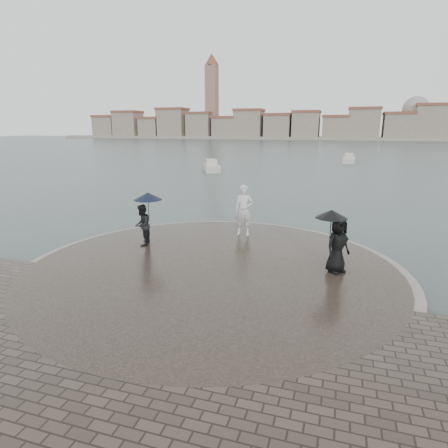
% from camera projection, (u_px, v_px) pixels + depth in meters
% --- Properties ---
extents(ground, '(400.00, 400.00, 0.00)m').
position_uv_depth(ground, '(165.00, 328.00, 9.10)').
color(ground, '#2B3835').
rests_on(ground, ground).
extents(kerb_ring, '(12.50, 12.50, 0.32)m').
position_uv_depth(kerb_ring, '(212.00, 271.00, 12.29)').
color(kerb_ring, gray).
rests_on(kerb_ring, ground).
extents(quay_tip, '(11.90, 11.90, 0.36)m').
position_uv_depth(quay_tip, '(212.00, 271.00, 12.29)').
color(quay_tip, '#2D261E').
rests_on(quay_tip, ground).
extents(statue, '(0.82, 0.58, 2.11)m').
position_uv_depth(statue, '(244.00, 210.00, 15.55)').
color(statue, silver).
rests_on(statue, quay_tip).
extents(visitor_left, '(1.19, 1.10, 2.04)m').
position_uv_depth(visitor_left, '(144.00, 216.00, 14.14)').
color(visitor_left, black).
rests_on(visitor_left, quay_tip).
extents(visitor_right, '(1.25, 1.11, 1.95)m').
position_uv_depth(visitor_right, '(336.00, 238.00, 11.49)').
color(visitor_right, black).
rests_on(visitor_right, quay_tip).
extents(far_skyline, '(260.00, 20.00, 37.00)m').
position_uv_depth(far_skyline, '(320.00, 126.00, 158.09)').
color(far_skyline, gray).
rests_on(far_skyline, ground).
extents(boats, '(40.42, 21.58, 1.50)m').
position_uv_depth(boats, '(365.00, 165.00, 46.10)').
color(boats, beige).
rests_on(boats, ground).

